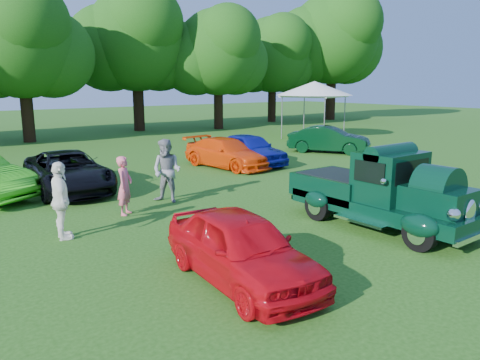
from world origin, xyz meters
TOP-DOWN VIEW (x-y plane):
  - ground at (0.00, 0.00)m, footprint 120.00×120.00m
  - hero_pickup at (1.69, -0.27)m, footprint 2.26×4.87m
  - red_convertible at (-3.12, -0.80)m, footprint 1.92×3.91m
  - back_car_black at (-3.18, 8.40)m, footprint 2.58×4.89m
  - back_car_orange at (3.60, 8.77)m, footprint 2.23×4.43m
  - back_car_blue at (4.81, 8.73)m, footprint 1.88×4.10m
  - back_car_green at (10.27, 9.03)m, footprint 3.34×4.24m
  - spectator_pink at (-2.89, 4.61)m, footprint 0.69×0.68m
  - spectator_grey at (-1.32, 5.10)m, footprint 1.09×1.16m
  - spectator_white at (-4.90, 3.57)m, footprint 0.62×1.12m
  - canopy_tent at (14.37, 14.00)m, footprint 6.01×6.01m

SIDE VIEW (x-z plane):
  - ground at x=0.00m, z-range 0.00..0.00m
  - back_car_orange at x=3.60m, z-range 0.00..1.23m
  - red_convertible at x=-3.12m, z-range 0.00..1.28m
  - back_car_black at x=-3.18m, z-range 0.00..1.31m
  - back_car_green at x=10.27m, z-range 0.00..1.35m
  - back_car_blue at x=4.81m, z-range 0.00..1.36m
  - spectator_pink at x=-2.89m, z-range 0.00..1.60m
  - hero_pickup at x=1.69m, z-range -0.13..1.77m
  - spectator_white at x=-4.90m, z-range 0.00..1.80m
  - spectator_grey at x=-1.32m, z-range 0.00..1.90m
  - canopy_tent at x=14.37m, z-range 1.34..4.97m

